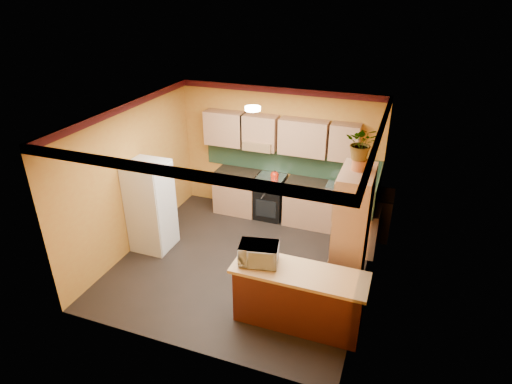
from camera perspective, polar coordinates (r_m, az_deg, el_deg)
room_shell at (r=6.97m, az=-1.18°, el=5.86°), size 4.24×4.24×2.72m
base_cabinets_back at (r=8.82m, az=5.77°, el=-1.38°), size 3.65×0.60×0.88m
countertop_back at (r=8.62m, az=5.91°, el=1.32°), size 3.65×0.62×0.04m
stove at (r=8.97m, az=1.92°, el=-0.66°), size 0.58×0.58×0.91m
kettle at (r=8.66m, az=2.50°, el=2.30°), size 0.22×0.22×0.18m
sink at (r=8.47m, az=10.99°, el=0.76°), size 0.48×0.40×0.03m
base_cabinets_right at (r=8.10m, az=13.11°, el=-4.74°), size 0.60×0.80×0.88m
countertop_right at (r=7.87m, az=13.45°, el=-1.87°), size 0.62×0.80×0.04m
fridge at (r=8.00m, az=-13.85°, el=-1.85°), size 0.68×0.66×1.70m
pantry at (r=6.73m, az=12.55°, el=-5.47°), size 0.48×0.90×2.10m
fern_pot at (r=6.27m, az=13.62°, el=3.58°), size 0.22×0.22×0.16m
fern at (r=6.16m, az=13.94°, el=6.36°), size 0.47×0.41×0.49m
breakfast_bar at (r=6.33m, az=5.62°, el=-14.04°), size 1.80×0.55×0.88m
bar_top at (r=6.04m, az=5.82°, el=-10.68°), size 1.90×0.65×0.05m
microwave at (r=6.08m, az=0.36°, el=-8.23°), size 0.61×0.47×0.30m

